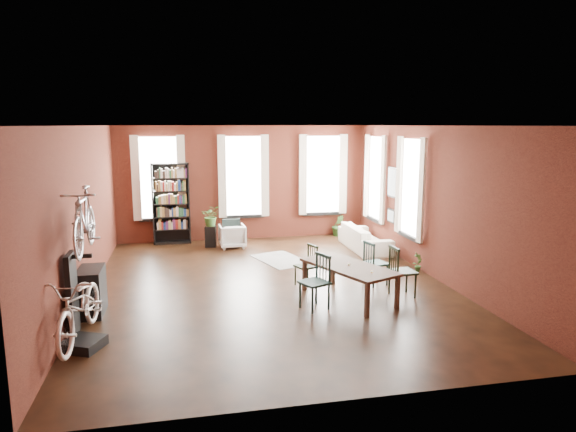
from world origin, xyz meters
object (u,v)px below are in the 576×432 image
object	(u,v)px
dining_chair_d	(376,263)
bookshelf	(171,204)
dining_table	(348,282)
dining_chair_a	(314,282)
bike_trainer	(84,344)
console_table	(91,291)
plant_stand	(211,236)
cream_sofa	(365,234)
dining_chair_b	(306,266)
dining_chair_c	(403,271)
bicycle_floor	(78,276)
white_armchair	(232,235)

from	to	relation	value
dining_chair_d	bookshelf	distance (m)	6.22
dining_table	dining_chair_a	size ratio (longest dim) A/B	1.97
bike_trainer	console_table	world-z (taller)	console_table
plant_stand	console_table	bearing A→B (deg)	-116.46
dining_chair_d	cream_sofa	size ratio (longest dim) A/B	0.43
cream_sofa	bike_trainer	xyz separation A→B (m)	(-6.12, -4.96, -0.33)
dining_table	dining_chair_b	xyz separation A→B (m)	(-0.58, 0.95, 0.09)
dining_chair_b	console_table	bearing A→B (deg)	-100.31
cream_sofa	bike_trainer	bearing A→B (deg)	129.01
dining_chair_b	console_table	xyz separation A→B (m)	(-3.98, -0.77, -0.01)
dining_table	dining_chair_b	bearing A→B (deg)	98.39
cream_sofa	console_table	distance (m)	7.15
dining_chair_c	cream_sofa	xyz separation A→B (m)	(0.61, 3.71, -0.08)
plant_stand	dining_chair_c	bearing A→B (deg)	-55.22
plant_stand	bicycle_floor	xyz separation A→B (m)	(-2.19, -6.05, 0.83)
cream_sofa	plant_stand	size ratio (longest dim) A/B	3.71
dining_chair_a	bike_trainer	world-z (taller)	dining_chair_a
dining_table	plant_stand	distance (m)	5.29
dining_chair_c	dining_chair_d	size ratio (longest dim) A/B	1.08
dining_chair_c	bicycle_floor	distance (m)	5.70
dining_chair_b	console_table	world-z (taller)	dining_chair_b
dining_chair_d	dining_chair_c	bearing A→B (deg)	-178.04
dining_chair_c	white_armchair	xyz separation A→B (m)	(-2.78, 4.59, -0.14)
bike_trainer	plant_stand	xyz separation A→B (m)	(2.18, 6.05, 0.21)
bookshelf	bicycle_floor	xyz separation A→B (m)	(-1.19, -6.66, 0.01)
dining_chair_a	plant_stand	bearing A→B (deg)	173.45
dining_chair_b	bicycle_floor	size ratio (longest dim) A/B	0.43
dining_chair_d	plant_stand	distance (m)	5.08
bike_trainer	dining_chair_c	bearing A→B (deg)	12.78
bookshelf	cream_sofa	bearing A→B (deg)	-18.95
dining_chair_b	bike_trainer	distance (m)	4.48
dining_chair_a	console_table	size ratio (longest dim) A/B	1.21
dining_chair_a	bicycle_floor	distance (m)	3.88
bookshelf	dining_chair_a	bearing A→B (deg)	-66.20
cream_sofa	bike_trainer	size ratio (longest dim) A/B	4.14
dining_chair_c	plant_stand	xyz separation A→B (m)	(-3.33, 4.80, -0.20)
dining_chair_b	bicycle_floor	world-z (taller)	bicycle_floor
cream_sofa	dining_chair_c	bearing A→B (deg)	170.67
dining_chair_b	dining_chair_c	xyz separation A→B (m)	(1.64, -0.98, 0.07)
dining_chair_a	cream_sofa	world-z (taller)	dining_chair_a
dining_table	white_armchair	xyz separation A→B (m)	(-1.72, 4.55, 0.01)
white_armchair	console_table	distance (m)	5.22
white_armchair	dining_chair_d	bearing A→B (deg)	121.00
cream_sofa	dining_table	bearing A→B (deg)	155.58
bookshelf	white_armchair	distance (m)	1.92
dining_chair_c	bicycle_floor	world-z (taller)	bicycle_floor
bookshelf	dining_chair_b	bearing A→B (deg)	-58.66
dining_chair_c	dining_chair_d	xyz separation A→B (m)	(-0.23, 0.78, -0.03)
console_table	bicycle_floor	world-z (taller)	bicycle_floor
dining_chair_d	bike_trainer	distance (m)	5.67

